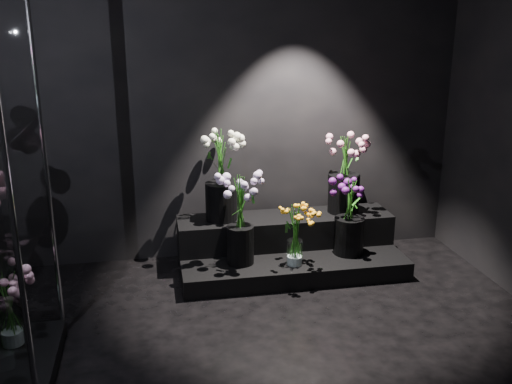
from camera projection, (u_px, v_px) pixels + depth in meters
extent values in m
plane|color=black|center=(287.00, 379.00, 3.44)|extent=(4.00, 4.00, 0.00)
plane|color=black|center=(235.00, 101.00, 4.91)|extent=(4.00, 0.00, 4.00)
cube|color=black|center=(290.00, 261.00, 4.92)|extent=(1.89, 0.84, 0.16)
cube|color=black|center=(285.00, 230.00, 5.06)|extent=(1.89, 0.42, 0.26)
cube|color=black|center=(4.00, 371.00, 3.43)|extent=(0.60, 1.01, 0.10)
cylinder|color=white|center=(295.00, 253.00, 4.63)|extent=(0.13, 0.13, 0.21)
cylinder|color=black|center=(240.00, 245.00, 4.65)|extent=(0.22, 0.22, 0.32)
cylinder|color=black|center=(349.00, 236.00, 4.84)|extent=(0.25, 0.25, 0.32)
cylinder|color=black|center=(221.00, 201.00, 4.88)|extent=(0.27, 0.27, 0.33)
cylinder|color=black|center=(344.00, 193.00, 5.08)|extent=(0.28, 0.28, 0.35)
cylinder|color=white|center=(11.00, 325.00, 3.59)|extent=(0.14, 0.14, 0.27)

